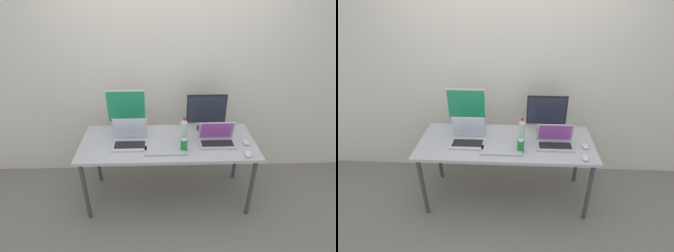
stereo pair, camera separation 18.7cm
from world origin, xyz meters
TOP-DOWN VIEW (x-y plane):
  - ground_plane at (0.00, 0.00)m, footprint 16.00×16.00m
  - wall_back at (0.00, 0.59)m, footprint 7.00×0.08m
  - work_desk at (0.00, 0.00)m, footprint 1.78×0.71m
  - monitor_left at (-0.43, 0.25)m, footprint 0.42×0.20m
  - monitor_center at (0.42, 0.24)m, footprint 0.42×0.18m
  - laptop_silver at (-0.38, -0.03)m, footprint 0.34×0.24m
  - laptop_secondary at (0.49, -0.04)m, footprint 0.36×0.21m
  - keyboard_main at (-0.03, -0.19)m, footprint 0.40×0.15m
  - mouse_by_keyboard at (0.79, -0.08)m, footprint 0.08×0.11m
  - mouse_by_laptop at (0.75, -0.27)m, footprint 0.08×0.11m
  - water_bottle at (0.16, -0.01)m, footprint 0.07×0.07m
  - soda_can_near_keyboard at (0.15, -0.17)m, footprint 0.07×0.07m

SIDE VIEW (x-z plane):
  - ground_plane at x=0.00m, z-range 0.00..0.00m
  - work_desk at x=0.00m, z-range 0.31..1.05m
  - keyboard_main at x=-0.03m, z-range 0.74..0.76m
  - mouse_by_laptop at x=0.75m, z-range 0.74..0.77m
  - mouse_by_keyboard at x=0.79m, z-range 0.74..0.78m
  - laptop_secondary at x=0.49m, z-range 0.68..0.90m
  - laptop_silver at x=-0.38m, z-range 0.67..0.93m
  - soda_can_near_keyboard at x=0.15m, z-range 0.74..0.87m
  - water_bottle at x=0.16m, z-range 0.73..1.01m
  - monitor_center at x=0.42m, z-range 0.76..1.16m
  - monitor_left at x=-0.43m, z-range 0.76..1.22m
  - wall_back at x=0.00m, z-range 0.00..2.60m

